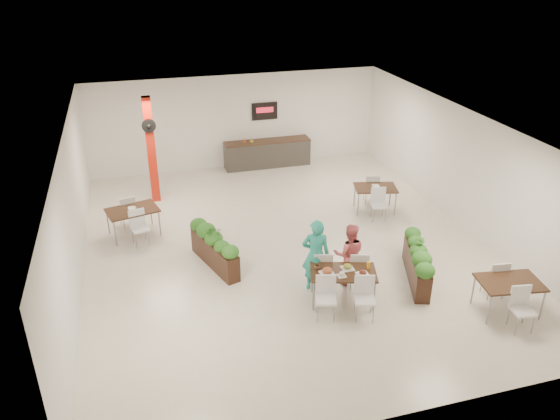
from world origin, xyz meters
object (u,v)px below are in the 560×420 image
(main_table, at_px, (343,276))
(side_table_a, at_px, (133,213))
(red_column, at_px, (151,149))
(diner_woman, at_px, (349,254))
(side_table_b, at_px, (375,191))
(diner_man, at_px, (316,255))
(planter_right, at_px, (417,260))
(side_table_c, at_px, (509,286))
(planter_left, at_px, (214,247))
(service_counter, at_px, (267,153))

(main_table, relative_size, side_table_a, 1.14)
(red_column, distance_m, diner_woman, 7.08)
(main_table, height_order, side_table_b, same)
(diner_man, distance_m, side_table_a, 5.34)
(diner_man, xyz_separation_m, planter_right, (2.37, -0.31, -0.35))
(diner_woman, bearing_deg, side_table_c, 161.59)
(diner_woman, relative_size, planter_left, 0.76)
(side_table_a, relative_size, side_table_b, 1.00)
(planter_left, bearing_deg, service_counter, 64.57)
(diner_woman, bearing_deg, main_table, 74.39)
(diner_man, relative_size, diner_woman, 1.15)
(main_table, relative_size, side_table_b, 1.14)
(service_counter, distance_m, side_table_b, 4.84)
(service_counter, xyz_separation_m, diner_woman, (-0.10, -7.70, 0.25))
(diner_woman, height_order, planter_left, diner_woman)
(main_table, bearing_deg, red_column, 118.24)
(diner_man, bearing_deg, side_table_a, -27.65)
(side_table_a, xyz_separation_m, side_table_c, (7.41, -5.67, -0.01))
(side_table_b, relative_size, side_table_c, 1.01)
(diner_man, xyz_separation_m, side_table_a, (-3.82, 3.72, -0.22))
(service_counter, relative_size, side_table_a, 1.79)
(side_table_b, bearing_deg, planter_left, -146.49)
(diner_man, bearing_deg, main_table, 137.45)
(side_table_b, bearing_deg, side_table_c, -69.52)
(side_table_a, bearing_deg, side_table_b, -17.04)
(side_table_a, xyz_separation_m, side_table_b, (6.82, -0.39, -0.01))
(main_table, distance_m, diner_man, 0.79)
(diner_woman, xyz_separation_m, planter_right, (1.57, -0.31, -0.23))
(service_counter, bearing_deg, diner_woman, -90.75)
(red_column, xyz_separation_m, service_counter, (4.00, 1.86, -1.15))
(service_counter, xyz_separation_m, main_table, (-0.51, -8.35, 0.14))
(side_table_a, height_order, side_table_b, same)
(service_counter, xyz_separation_m, side_table_a, (-4.72, -3.98, 0.15))
(main_table, bearing_deg, planter_right, 9.77)
(planter_left, relative_size, side_table_c, 1.18)
(planter_left, xyz_separation_m, planter_right, (4.38, -1.88, -0.01))
(service_counter, height_order, side_table_b, service_counter)
(side_table_b, bearing_deg, service_counter, 129.72)
(planter_right, bearing_deg, diner_woman, 168.79)
(planter_left, relative_size, side_table_b, 1.18)
(diner_woman, relative_size, planter_right, 0.75)
(diner_man, relative_size, side_table_a, 1.03)
(red_column, height_order, planter_left, red_column)
(planter_left, bearing_deg, main_table, -42.80)
(service_counter, height_order, planter_right, service_counter)
(planter_right, relative_size, side_table_a, 1.20)
(diner_man, xyz_separation_m, side_table_b, (2.99, 3.34, -0.23))
(side_table_b, distance_m, side_table_c, 5.32)
(main_table, relative_size, planter_left, 0.97)
(main_table, bearing_deg, side_table_b, 56.85)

